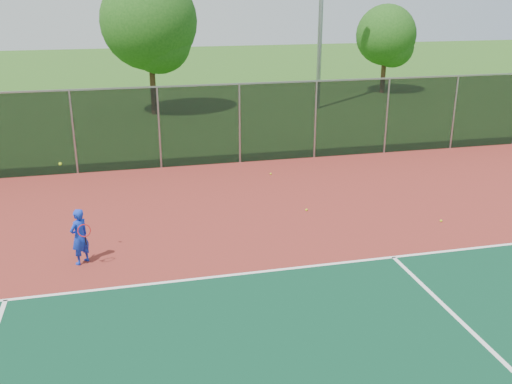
{
  "coord_description": "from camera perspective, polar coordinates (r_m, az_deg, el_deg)",
  "views": [
    {
      "loc": [
        -4.25,
        -8.63,
        6.27
      ],
      "look_at": [
        -1.02,
        5.0,
        1.3
      ],
      "focal_mm": 40.0,
      "sensor_mm": 36.0,
      "label": 1
    }
  ],
  "objects": [
    {
      "name": "fence_back",
      "position": [
        21.58,
        -1.65,
        6.94
      ],
      "size": [
        30.0,
        0.06,
        3.03
      ],
      "color": "black",
      "rests_on": "court_apron"
    },
    {
      "name": "tennis_player",
      "position": [
        14.28,
        -17.23,
        -4.26
      ],
      "size": [
        0.6,
        0.71,
        2.53
      ],
      "color": "#1432C3",
      "rests_on": "court_apron"
    },
    {
      "name": "practice_ball_3",
      "position": [
        17.16,
        5.07,
        -1.78
      ],
      "size": [
        0.07,
        0.07,
        0.07
      ],
      "primitive_type": "sphere",
      "color": "#B9D919",
      "rests_on": "court_apron"
    },
    {
      "name": "tree_back_mid",
      "position": [
        37.82,
        13.04,
        14.79
      ],
      "size": [
        3.75,
        3.75,
        5.5
      ],
      "color": "#3B2215",
      "rests_on": "ground"
    },
    {
      "name": "ground",
      "position": [
        11.48,
        11.12,
        -13.98
      ],
      "size": [
        120.0,
        120.0,
        0.0
      ],
      "primitive_type": "plane",
      "color": "#275518",
      "rests_on": "ground"
    },
    {
      "name": "practice_ball_5",
      "position": [
        17.12,
        18.02,
        -2.76
      ],
      "size": [
        0.07,
        0.07,
        0.07
      ],
      "primitive_type": "sphere",
      "color": "#B9D919",
      "rests_on": "court_apron"
    },
    {
      "name": "court_apron",
      "position": [
        13.05,
        7.53,
        -9.32
      ],
      "size": [
        30.0,
        20.0,
        0.02
      ],
      "primitive_type": "cube",
      "color": "maroon",
      "rests_on": "ground"
    },
    {
      "name": "practice_ball_4",
      "position": [
        20.44,
        1.49,
        1.84
      ],
      "size": [
        0.07,
        0.07,
        0.07
      ],
      "primitive_type": "sphere",
      "color": "#B9D919",
      "rests_on": "court_apron"
    },
    {
      "name": "tree_back_left",
      "position": [
        30.66,
        -10.42,
        16.01
      ],
      "size": [
        4.93,
        4.93,
        7.24
      ],
      "color": "#3B2215",
      "rests_on": "ground"
    }
  ]
}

